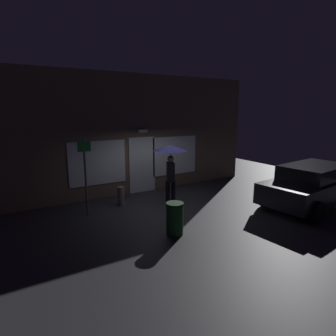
{
  "coord_description": "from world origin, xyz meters",
  "views": [
    {
      "loc": [
        -4.77,
        -7.71,
        3.25
      ],
      "look_at": [
        0.1,
        0.36,
        1.29
      ],
      "focal_mm": 30.03,
      "sensor_mm": 36.0,
      "label": 1
    }
  ],
  "objects_px": {
    "person_with_umbrella": "(171,157)",
    "street_sign_post": "(85,172)",
    "sidewalk_bollard": "(121,196)",
    "trash_bin": "(175,219)",
    "parked_car": "(313,184)"
  },
  "relations": [
    {
      "from": "person_with_umbrella",
      "to": "street_sign_post",
      "type": "bearing_deg",
      "value": -74.17
    },
    {
      "from": "street_sign_post",
      "to": "sidewalk_bollard",
      "type": "xyz_separation_m",
      "value": [
        1.24,
        0.28,
        -1.04
      ]
    },
    {
      "from": "sidewalk_bollard",
      "to": "trash_bin",
      "type": "bearing_deg",
      "value": -83.52
    },
    {
      "from": "street_sign_post",
      "to": "trash_bin",
      "type": "relative_size",
      "value": 2.74
    },
    {
      "from": "person_with_umbrella",
      "to": "street_sign_post",
      "type": "relative_size",
      "value": 0.86
    },
    {
      "from": "parked_car",
      "to": "sidewalk_bollard",
      "type": "bearing_deg",
      "value": 143.79
    },
    {
      "from": "street_sign_post",
      "to": "parked_car",
      "type": "bearing_deg",
      "value": -24.04
    },
    {
      "from": "street_sign_post",
      "to": "trash_bin",
      "type": "bearing_deg",
      "value": -59.32
    },
    {
      "from": "street_sign_post",
      "to": "person_with_umbrella",
      "type": "bearing_deg",
      "value": -8.45
    },
    {
      "from": "sidewalk_bollard",
      "to": "trash_bin",
      "type": "height_order",
      "value": "trash_bin"
    },
    {
      "from": "parked_car",
      "to": "street_sign_post",
      "type": "relative_size",
      "value": 1.84
    },
    {
      "from": "sidewalk_bollard",
      "to": "trash_bin",
      "type": "xyz_separation_m",
      "value": [
        0.33,
        -2.92,
        0.12
      ]
    },
    {
      "from": "trash_bin",
      "to": "parked_car",
      "type": "bearing_deg",
      "value": -4.8
    },
    {
      "from": "parked_car",
      "to": "sidewalk_bollard",
      "type": "relative_size",
      "value": 6.79
    },
    {
      "from": "parked_car",
      "to": "trash_bin",
      "type": "xyz_separation_m",
      "value": [
        -5.37,
        0.45,
        -0.29
      ]
    }
  ]
}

